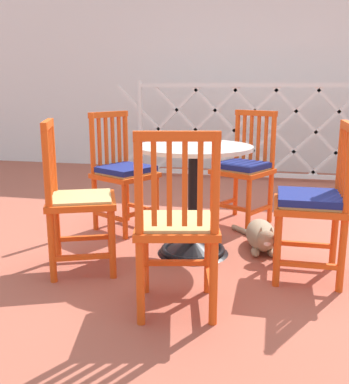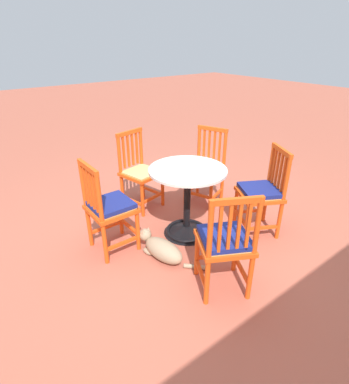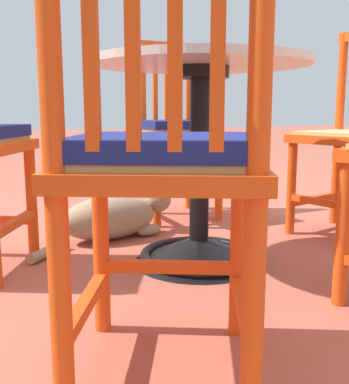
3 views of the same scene
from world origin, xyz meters
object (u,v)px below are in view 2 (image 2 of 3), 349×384
Objects in this scene: orange_chair_by_planter at (109,208)px; orange_chair_facing_out at (206,169)px; orange_chair_tucked_in at (140,173)px; orange_chair_at_corner at (225,243)px; cafe_table at (187,209)px; orange_chair_near_fence at (261,193)px; tabby_cat at (161,248)px.

orange_chair_facing_out is at bearing -172.30° from orange_chair_by_planter.
orange_chair_tucked_in and orange_chair_by_planter have the same top height.
orange_chair_facing_out is at bearing -126.81° from orange_chair_at_corner.
cafe_table is at bearing -109.01° from orange_chair_at_corner.
orange_chair_tucked_in is (0.69, -1.21, -0.01)m from orange_chair_near_fence.
orange_chair_near_fence is 1.31× the size of tabby_cat.
orange_chair_by_planter is (0.68, 0.56, 0.01)m from orange_chair_tucked_in.
orange_chair_tucked_in is at bearing -85.50° from cafe_table.
orange_chair_at_corner is at bearing 82.47° from orange_chair_tucked_in.
orange_chair_facing_out and orange_chair_tucked_in have the same top height.
orange_chair_near_fence is at bearing 154.56° from orange_chair_by_planter.
cafe_table is 0.51m from tabby_cat.
orange_chair_at_corner is at bearing 70.99° from cafe_table.
orange_chair_facing_out is 1.31× the size of tabby_cat.
orange_chair_tucked_in is at bearing -97.53° from orange_chair_at_corner.
orange_chair_near_fence is (-0.63, 0.42, 0.16)m from cafe_table.
orange_chair_near_fence is 0.97m from orange_chair_at_corner.
orange_chair_at_corner is (0.91, 1.21, 0.01)m from orange_chair_facing_out.
orange_chair_near_fence is 0.84m from orange_chair_facing_out.
tabby_cat is at bearing 68.29° from orange_chair_tucked_in.
orange_chair_at_corner is at bearing 53.19° from orange_chair_facing_out.
cafe_table is 0.77m from orange_chair_facing_out.
tabby_cat is at bearing 126.18° from orange_chair_by_planter.
tabby_cat is at bearing 20.57° from cafe_table.
orange_chair_near_fence is at bearing -157.43° from orange_chair_at_corner.
orange_chair_near_fence is 1.00× the size of orange_chair_by_planter.
orange_chair_near_fence is 1.00× the size of orange_chair_at_corner.
orange_chair_by_planter reaches higher than tabby_cat.
orange_chair_facing_out is (-0.63, -0.42, 0.15)m from cafe_table.
orange_chair_by_planter is at bearing 39.75° from orange_chair_tucked_in.
tabby_cat is (1.08, 0.59, -0.34)m from orange_chair_facing_out.
orange_chair_at_corner is 1.31× the size of tabby_cat.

